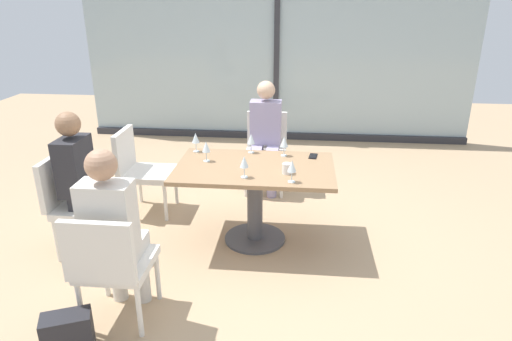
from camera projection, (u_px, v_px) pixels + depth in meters
The scene contains 19 objects.
ground_plane at pixel (255, 239), 4.22m from camera, with size 12.00×12.00×0.00m, color tan.
window_wall_backdrop at pixel (277, 60), 6.73m from camera, with size 5.80×0.10×2.70m.
dining_table_main at pixel (255, 185), 4.01m from camera, with size 1.38×0.87×0.73m.
chair_front_left at pixel (111, 262), 2.96m from camera, with size 0.46×0.50×0.87m.
chair_near_window at pixel (266, 147), 5.18m from camera, with size 0.46×0.51×0.87m.
chair_side_end at pixel (74, 199), 3.87m from camera, with size 0.50×0.46×0.87m.
chair_far_left at pixel (140, 166), 4.60m from camera, with size 0.50×0.46×0.87m.
person_front_left at pixel (113, 227), 2.99m from camera, with size 0.34×0.39×1.26m.
person_near_window at pixel (265, 132), 5.01m from camera, with size 0.34×0.39×1.26m.
person_side_end at pixel (83, 177), 3.79m from camera, with size 0.39×0.34×1.26m.
wine_glass_0 at pixel (206, 147), 4.02m from camera, with size 0.07×0.07×0.18m.
wine_glass_1 at pixel (292, 167), 3.57m from camera, with size 0.07×0.07×0.18m.
wine_glass_2 at pixel (284, 142), 4.15m from camera, with size 0.07×0.07×0.18m.
wine_glass_3 at pixel (244, 162), 3.66m from camera, with size 0.07×0.07×0.18m.
wine_glass_4 at pixel (251, 139), 4.24m from camera, with size 0.07×0.07×0.18m.
wine_glass_5 at pixel (196, 138), 4.27m from camera, with size 0.07×0.07×0.18m.
coffee_cup at pixel (287, 168), 3.77m from camera, with size 0.08×0.08×0.09m, color white.
cell_phone_on_table at pixel (313, 156), 4.18m from camera, with size 0.07×0.14×0.01m, color black.
handbag_0 at pixel (68, 334), 2.85m from camera, with size 0.30×0.16×0.28m, color #232328.
Camera 1 is at (0.38, -3.67, 2.14)m, focal length 31.75 mm.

